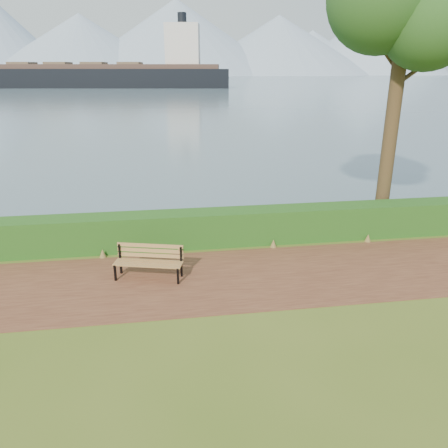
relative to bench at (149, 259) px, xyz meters
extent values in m
plane|color=#465F1B|center=(1.92, -0.64, -0.48)|extent=(140.00, 140.00, 0.00)
cube|color=#4F281B|center=(1.92, -0.34, -0.47)|extent=(40.00, 3.40, 0.01)
cube|color=#174213|center=(1.92, 1.96, 0.02)|extent=(32.00, 0.85, 1.00)
cube|color=#486774|center=(1.92, 259.36, -0.47)|extent=(700.00, 510.00, 0.00)
cone|color=#869CB2|center=(-58.08, 394.36, 23.52)|extent=(160.00, 160.00, 48.00)
cone|color=#869CB2|center=(21.92, 404.36, 30.52)|extent=(190.00, 190.00, 62.00)
cone|color=#869CB2|center=(111.92, 399.36, 24.52)|extent=(170.00, 170.00, 50.00)
cone|color=#869CB2|center=(201.92, 409.36, 28.52)|extent=(150.00, 150.00, 58.00)
cone|color=#869CB2|center=(-8.08, 429.36, 17.02)|extent=(120.00, 120.00, 35.00)
cone|color=#869CB2|center=(151.92, 424.36, 19.52)|extent=(130.00, 130.00, 40.00)
cube|color=black|center=(-0.82, -0.07, -0.27)|extent=(0.06, 0.07, 0.42)
cube|color=black|center=(-0.72, 0.32, -0.08)|extent=(0.06, 0.07, 0.79)
cube|color=black|center=(-0.77, 0.12, -0.09)|extent=(0.17, 0.48, 0.05)
cube|color=black|center=(0.67, -0.48, -0.27)|extent=(0.06, 0.07, 0.42)
cube|color=black|center=(0.78, -0.09, -0.08)|extent=(0.06, 0.07, 0.79)
cube|color=black|center=(0.73, -0.29, -0.09)|extent=(0.17, 0.48, 0.05)
cube|color=olive|center=(-0.07, -0.25, -0.06)|extent=(1.63, 0.52, 0.03)
cube|color=olive|center=(-0.04, -0.14, -0.06)|extent=(1.63, 0.52, 0.03)
cube|color=olive|center=(-0.01, -0.03, -0.06)|extent=(1.63, 0.52, 0.03)
cube|color=olive|center=(0.02, 0.09, -0.06)|extent=(1.63, 0.52, 0.03)
cube|color=olive|center=(0.04, 0.14, 0.05)|extent=(1.61, 0.48, 0.10)
cube|color=olive|center=(0.04, 0.14, 0.18)|extent=(1.61, 0.48, 0.10)
cube|color=olive|center=(0.04, 0.14, 0.31)|extent=(1.61, 0.48, 0.10)
cylinder|color=#322314|center=(7.56, 2.90, 3.43)|extent=(0.43, 0.43, 7.83)
sphere|color=#1D4818|center=(8.54, 3.20, 6.04)|extent=(2.83, 2.83, 2.83)
sphere|color=#1D4818|center=(7.86, 2.13, 5.61)|extent=(2.61, 2.61, 2.61)
cylinder|color=#322314|center=(8.04, 2.90, 4.30)|extent=(1.14, 0.13, 0.85)
cylinder|color=#322314|center=(7.12, 3.01, 4.85)|extent=(0.89, 0.41, 0.78)
cube|color=black|center=(-13.39, 120.73, 1.00)|extent=(69.89, 21.49, 6.90)
cube|color=#453229|center=(-13.39, 120.73, 5.05)|extent=(64.26, 19.56, 1.18)
cube|color=silver|center=(8.43, 117.29, 10.37)|extent=(10.04, 9.42, 10.85)
cylinder|color=black|center=(8.43, 117.29, 16.79)|extent=(2.37, 2.37, 3.45)
cube|color=brown|center=(-35.21, 124.18, 5.84)|extent=(6.86, 7.35, 0.79)
cube|color=brown|center=(-25.47, 122.64, 5.84)|extent=(6.86, 7.35, 0.79)
cube|color=brown|center=(-15.73, 121.10, 5.84)|extent=(6.86, 7.35, 0.79)
cube|color=brown|center=(-5.99, 119.56, 5.84)|extent=(6.86, 7.35, 0.79)
camera|label=1|loc=(0.35, -9.92, 4.39)|focal=35.00mm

